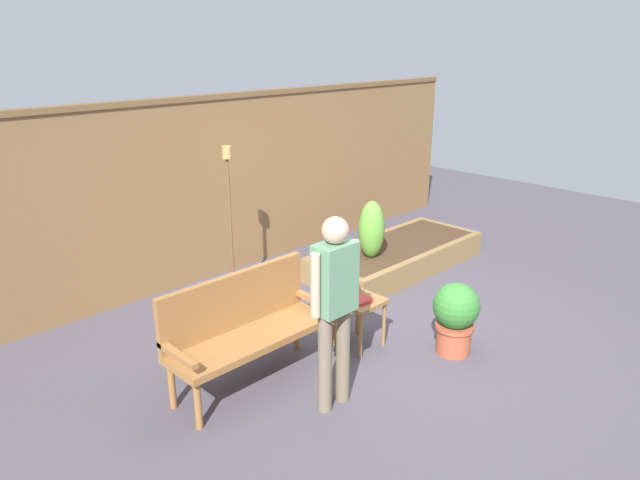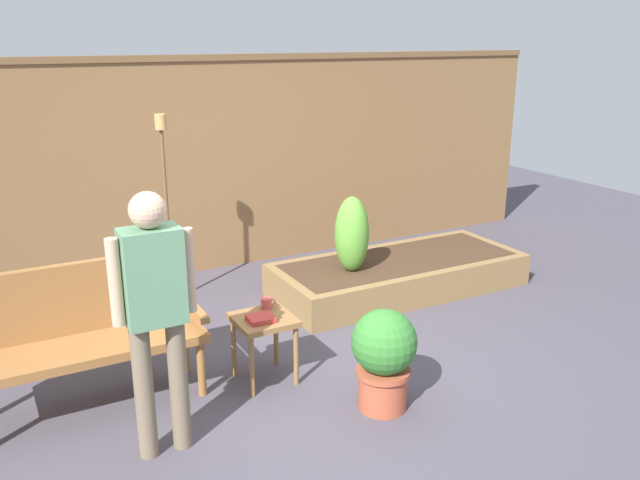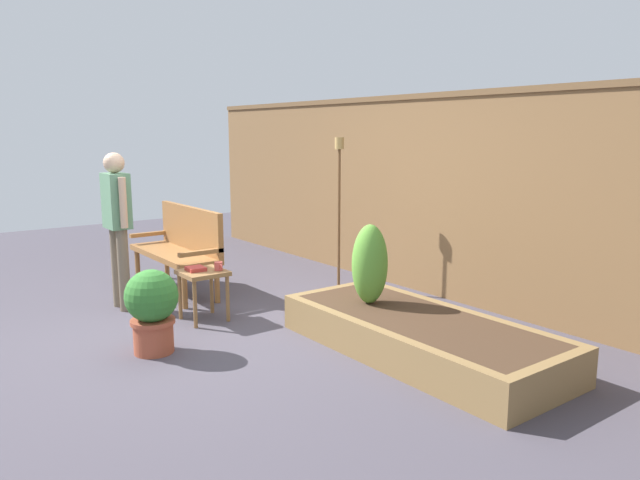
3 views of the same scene
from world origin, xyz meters
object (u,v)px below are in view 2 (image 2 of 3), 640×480
(potted_boxwood, at_px, (384,355))
(person_by_bench, at_px, (155,303))
(shrub_near_bench, at_px, (352,234))
(tiki_torch, at_px, (164,176))
(book_on_table, at_px, (261,319))
(cup_on_table, at_px, (267,303))
(garden_bench, at_px, (86,325))
(side_table, at_px, (264,328))

(potted_boxwood, xyz_separation_m, person_by_bench, (-1.38, 0.21, 0.55))
(shrub_near_bench, relative_size, person_by_bench, 0.44)
(potted_boxwood, relative_size, tiki_torch, 0.40)
(book_on_table, bearing_deg, tiki_torch, 97.36)
(potted_boxwood, height_order, tiki_torch, tiki_torch)
(cup_on_table, bearing_deg, book_on_table, -124.89)
(shrub_near_bench, height_order, person_by_bench, person_by_bench)
(cup_on_table, relative_size, book_on_table, 0.63)
(potted_boxwood, bearing_deg, tiki_torch, 105.57)
(garden_bench, height_order, book_on_table, garden_bench)
(side_table, relative_size, tiki_torch, 0.28)
(potted_boxwood, distance_m, tiki_torch, 2.66)
(potted_boxwood, bearing_deg, garden_bench, 148.99)
(cup_on_table, bearing_deg, shrub_near_bench, 34.51)
(cup_on_table, relative_size, potted_boxwood, 0.16)
(cup_on_table, xyz_separation_m, book_on_table, (-0.12, -0.18, -0.02))
(cup_on_table, xyz_separation_m, tiki_torch, (-0.23, 1.62, 0.64))
(garden_bench, distance_m, potted_boxwood, 1.93)
(potted_boxwood, bearing_deg, book_on_table, 131.23)
(shrub_near_bench, bearing_deg, person_by_bench, -145.95)
(side_table, distance_m, person_by_bench, 1.12)
(garden_bench, bearing_deg, person_by_bench, -71.08)
(side_table, distance_m, potted_boxwood, 0.88)
(shrub_near_bench, bearing_deg, tiki_torch, 150.78)
(tiki_torch, xyz_separation_m, person_by_bench, (-0.70, -2.23, -0.23))
(garden_bench, xyz_separation_m, book_on_table, (1.08, -0.34, -0.05))
(garden_bench, distance_m, book_on_table, 1.13)
(side_table, distance_m, book_on_table, 0.12)
(side_table, distance_m, shrub_near_bench, 1.61)
(cup_on_table, relative_size, person_by_bench, 0.07)
(side_table, bearing_deg, book_on_table, -129.54)
(garden_bench, distance_m, person_by_bench, 0.91)
(side_table, relative_size, cup_on_table, 4.34)
(person_by_bench, bearing_deg, tiki_torch, 72.69)
(shrub_near_bench, xyz_separation_m, tiki_torch, (-1.43, 0.80, 0.52))
(book_on_table, xyz_separation_m, potted_boxwood, (0.57, -0.65, -0.12))
(book_on_table, relative_size, potted_boxwood, 0.26)
(cup_on_table, height_order, shrub_near_bench, shrub_near_bench)
(garden_bench, height_order, person_by_bench, person_by_bench)
(shrub_near_bench, distance_m, tiki_torch, 1.72)
(shrub_near_bench, relative_size, tiki_torch, 0.40)
(side_table, bearing_deg, cup_on_table, 57.15)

